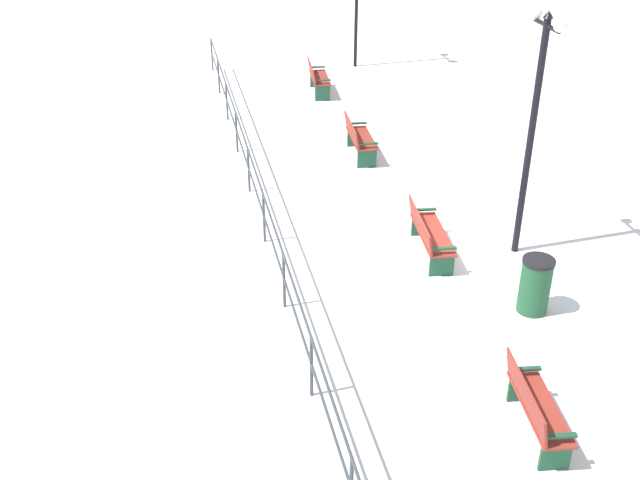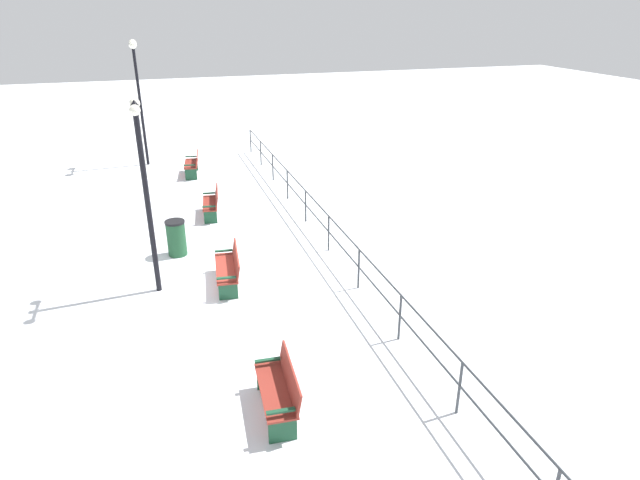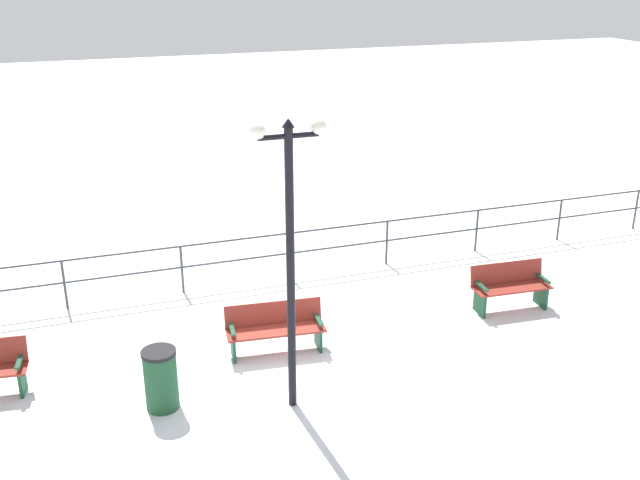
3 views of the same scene
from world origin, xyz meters
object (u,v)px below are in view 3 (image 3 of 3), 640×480
Objects in this scene: bench_third at (275,327)px; lamppost_middle at (290,232)px; trash_bin at (161,379)px; bench_fourth at (510,286)px.

lamppost_middle is at bearing -1.00° from bench_third.
lamppost_middle is 4.54× the size of trash_bin.
bench_third is at bearing -85.16° from bench_fourth.
bench_third is 2.33m from trash_bin.
bench_fourth is at bearing 96.98° from bench_third.
lamppost_middle is at bearing -66.73° from bench_fourth.
lamppost_middle is 3.02m from trash_bin.
bench_fourth is (-0.09, 4.68, 0.02)m from bench_third.
lamppost_middle reaches higher than bench_third.
bench_third is 2.87m from lamppost_middle.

